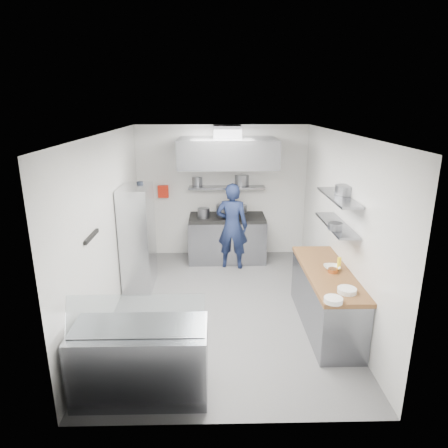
{
  "coord_description": "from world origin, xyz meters",
  "views": [
    {
      "loc": [
        -0.15,
        -5.89,
        3.23
      ],
      "look_at": [
        0.0,
        0.6,
        1.25
      ],
      "focal_mm": 32.0,
      "sensor_mm": 36.0,
      "label": 1
    }
  ],
  "objects_px": {
    "wire_rack": "(138,237)",
    "display_case": "(141,361)",
    "gas_range": "(227,239)",
    "chef": "(232,226)"
  },
  "relations": [
    {
      "from": "wire_rack",
      "to": "gas_range",
      "type": "bearing_deg",
      "value": 36.82
    },
    {
      "from": "chef",
      "to": "display_case",
      "type": "relative_size",
      "value": 1.16
    },
    {
      "from": "chef",
      "to": "display_case",
      "type": "xyz_separation_m",
      "value": [
        -1.18,
        -3.69,
        -0.45
      ]
    },
    {
      "from": "wire_rack",
      "to": "display_case",
      "type": "distance_m",
      "value": 2.97
    },
    {
      "from": "gas_range",
      "to": "chef",
      "type": "height_order",
      "value": "chef"
    },
    {
      "from": "wire_rack",
      "to": "display_case",
      "type": "relative_size",
      "value": 1.23
    },
    {
      "from": "display_case",
      "to": "wire_rack",
      "type": "bearing_deg",
      "value": 100.43
    },
    {
      "from": "gas_range",
      "to": "display_case",
      "type": "height_order",
      "value": "gas_range"
    },
    {
      "from": "display_case",
      "to": "chef",
      "type": "bearing_deg",
      "value": 72.22
    },
    {
      "from": "gas_range",
      "to": "wire_rack",
      "type": "height_order",
      "value": "wire_rack"
    }
  ]
}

